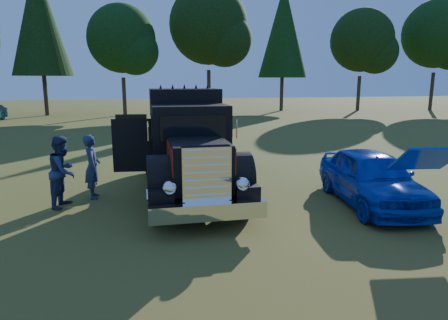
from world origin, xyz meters
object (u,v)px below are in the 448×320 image
diamond_t_truck (189,150)px  hotrod_coupe (372,177)px  spectator_near (92,167)px  spectator_far (63,171)px

diamond_t_truck → hotrod_coupe: size_ratio=1.60×
hotrod_coupe → spectator_near: 7.60m
diamond_t_truck → spectator_far: 3.39m
spectator_near → spectator_far: (-0.66, -0.61, 0.04)m
spectator_near → spectator_far: spectator_far is taller
diamond_t_truck → hotrod_coupe: bearing=-23.3°
hotrod_coupe → spectator_near: size_ratio=2.51×
hotrod_coupe → spectator_near: hotrod_coupe is taller
diamond_t_truck → spectator_near: 2.71m
diamond_t_truck → hotrod_coupe: diamond_t_truck is taller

